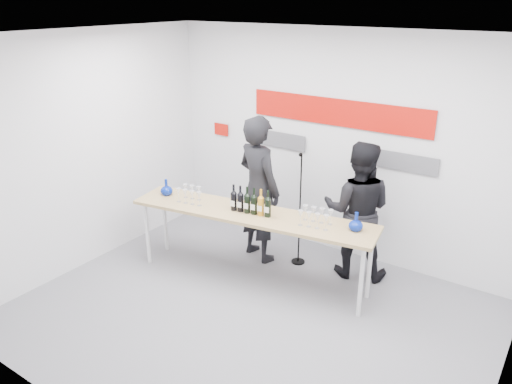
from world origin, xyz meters
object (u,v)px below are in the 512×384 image
presenter_left (259,189)px  mic_stand (299,231)px  tasting_table (251,218)px  presenter_right (357,210)px

presenter_left → mic_stand: (0.55, 0.14, -0.51)m
tasting_table → presenter_left: size_ratio=1.58×
tasting_table → presenter_left: 0.63m
tasting_table → mic_stand: size_ratio=2.01×
tasting_table → presenter_left: bearing=106.4°
tasting_table → presenter_right: presenter_right is taller
presenter_left → presenter_right: (1.26, 0.31, -0.10)m
presenter_left → mic_stand: 0.76m
presenter_left → tasting_table: bearing=132.6°
tasting_table → mic_stand: mic_stand is taller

